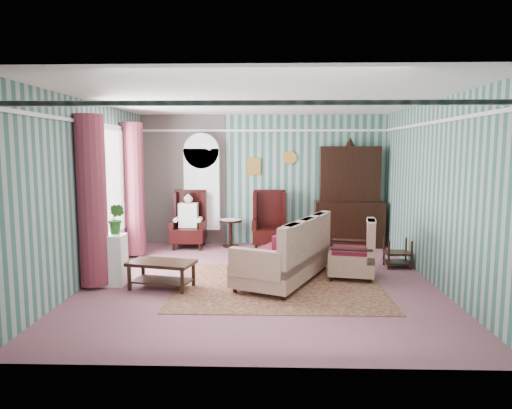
{
  "coord_description": "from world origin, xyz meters",
  "views": [
    {
      "loc": [
        0.14,
        -7.25,
        2.12
      ],
      "look_at": [
        -0.08,
        0.6,
        1.18
      ],
      "focal_mm": 32.0,
      "sensor_mm": 36.0,
      "label": 1
    }
  ],
  "objects_px": {
    "floral_armchair": "(352,247)",
    "round_side_table": "(231,233)",
    "dresser_hutch": "(349,193)",
    "seated_woman": "(189,221)",
    "bookcase": "(202,195)",
    "wingback_left": "(189,219)",
    "nest_table": "(397,253)",
    "sofa": "(284,253)",
    "wingback_right": "(269,220)",
    "coffee_table": "(162,275)",
    "plant_stand": "(108,260)"
  },
  "relations": [
    {
      "from": "floral_armchair",
      "to": "round_side_table",
      "type": "bearing_deg",
      "value": 53.3
    },
    {
      "from": "dresser_hutch",
      "to": "seated_woman",
      "type": "relative_size",
      "value": 2.0
    },
    {
      "from": "bookcase",
      "to": "seated_woman",
      "type": "relative_size",
      "value": 1.9
    },
    {
      "from": "bookcase",
      "to": "wingback_left",
      "type": "height_order",
      "value": "bookcase"
    },
    {
      "from": "floral_armchair",
      "to": "nest_table",
      "type": "bearing_deg",
      "value": -43.2
    },
    {
      "from": "dresser_hutch",
      "to": "seated_woman",
      "type": "distance_m",
      "value": 3.56
    },
    {
      "from": "floral_armchair",
      "to": "sofa",
      "type": "bearing_deg",
      "value": 110.06
    },
    {
      "from": "wingback_right",
      "to": "round_side_table",
      "type": "xyz_separation_m",
      "value": [
        -0.85,
        0.15,
        -0.33
      ]
    },
    {
      "from": "sofa",
      "to": "floral_armchair",
      "type": "relative_size",
      "value": 2.01
    },
    {
      "from": "round_side_table",
      "to": "coffee_table",
      "type": "distance_m",
      "value": 3.18
    },
    {
      "from": "sofa",
      "to": "floral_armchair",
      "type": "bearing_deg",
      "value": -56.33
    },
    {
      "from": "seated_woman",
      "to": "plant_stand",
      "type": "height_order",
      "value": "seated_woman"
    },
    {
      "from": "nest_table",
      "to": "plant_stand",
      "type": "distance_m",
      "value": 5.02
    },
    {
      "from": "coffee_table",
      "to": "sofa",
      "type": "bearing_deg",
      "value": 14.44
    },
    {
      "from": "plant_stand",
      "to": "floral_armchair",
      "type": "distance_m",
      "value": 3.95
    },
    {
      "from": "wingback_left",
      "to": "sofa",
      "type": "distance_m",
      "value": 3.15
    },
    {
      "from": "seated_woman",
      "to": "bookcase",
      "type": "bearing_deg",
      "value": 57.34
    },
    {
      "from": "bookcase",
      "to": "plant_stand",
      "type": "distance_m",
      "value": 3.39
    },
    {
      "from": "sofa",
      "to": "floral_armchair",
      "type": "distance_m",
      "value": 1.15
    },
    {
      "from": "bookcase",
      "to": "plant_stand",
      "type": "bearing_deg",
      "value": -108.49
    },
    {
      "from": "dresser_hutch",
      "to": "seated_woman",
      "type": "height_order",
      "value": "dresser_hutch"
    },
    {
      "from": "seated_woman",
      "to": "plant_stand",
      "type": "relative_size",
      "value": 1.47
    },
    {
      "from": "dresser_hutch",
      "to": "sofa",
      "type": "xyz_separation_m",
      "value": [
        -1.52,
        -2.71,
        -0.73
      ]
    },
    {
      "from": "dresser_hutch",
      "to": "nest_table",
      "type": "xyz_separation_m",
      "value": [
        0.57,
        -1.82,
        -0.91
      ]
    },
    {
      "from": "sofa",
      "to": "floral_armchair",
      "type": "xyz_separation_m",
      "value": [
        1.13,
        0.19,
        0.07
      ]
    },
    {
      "from": "dresser_hutch",
      "to": "plant_stand",
      "type": "relative_size",
      "value": 2.95
    },
    {
      "from": "sofa",
      "to": "dresser_hutch",
      "type": "bearing_deg",
      "value": -5.07
    },
    {
      "from": "wingback_left",
      "to": "round_side_table",
      "type": "relative_size",
      "value": 2.08
    },
    {
      "from": "dresser_hutch",
      "to": "coffee_table",
      "type": "distance_m",
      "value": 4.76
    },
    {
      "from": "wingback_right",
      "to": "round_side_table",
      "type": "bearing_deg",
      "value": 169.99
    },
    {
      "from": "dresser_hutch",
      "to": "plant_stand",
      "type": "bearing_deg",
      "value": -144.92
    },
    {
      "from": "bookcase",
      "to": "plant_stand",
      "type": "relative_size",
      "value": 2.8
    },
    {
      "from": "nest_table",
      "to": "sofa",
      "type": "relative_size",
      "value": 0.26
    },
    {
      "from": "wingback_left",
      "to": "nest_table",
      "type": "distance_m",
      "value": 4.37
    },
    {
      "from": "wingback_left",
      "to": "plant_stand",
      "type": "distance_m",
      "value": 2.87
    },
    {
      "from": "dresser_hutch",
      "to": "round_side_table",
      "type": "distance_m",
      "value": 2.75
    },
    {
      "from": "seated_woman",
      "to": "nest_table",
      "type": "relative_size",
      "value": 2.19
    },
    {
      "from": "nest_table",
      "to": "floral_armchair",
      "type": "bearing_deg",
      "value": -143.82
    },
    {
      "from": "plant_stand",
      "to": "sofa",
      "type": "xyz_separation_m",
      "value": [
        2.78,
        0.31,
        0.05
      ]
    },
    {
      "from": "nest_table",
      "to": "sofa",
      "type": "xyz_separation_m",
      "value": [
        -2.09,
        -0.89,
        0.18
      ]
    },
    {
      "from": "nest_table",
      "to": "floral_armchair",
      "type": "distance_m",
      "value": 1.21
    },
    {
      "from": "dresser_hutch",
      "to": "coffee_table",
      "type": "xyz_separation_m",
      "value": [
        -3.4,
        -3.19,
        -0.97
      ]
    },
    {
      "from": "dresser_hutch",
      "to": "bookcase",
      "type": "bearing_deg",
      "value": 177.89
    },
    {
      "from": "bookcase",
      "to": "seated_woman",
      "type": "height_order",
      "value": "bookcase"
    },
    {
      "from": "wingback_left",
      "to": "floral_armchair",
      "type": "relative_size",
      "value": 1.19
    },
    {
      "from": "round_side_table",
      "to": "floral_armchair",
      "type": "xyz_separation_m",
      "value": [
        2.21,
        -2.4,
        0.23
      ]
    },
    {
      "from": "seated_woman",
      "to": "floral_armchair",
      "type": "height_order",
      "value": "seated_woman"
    },
    {
      "from": "wingback_left",
      "to": "bookcase",
      "type": "bearing_deg",
      "value": 57.34
    },
    {
      "from": "nest_table",
      "to": "plant_stand",
      "type": "height_order",
      "value": "plant_stand"
    },
    {
      "from": "plant_stand",
      "to": "nest_table",
      "type": "bearing_deg",
      "value": 13.84
    }
  ]
}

